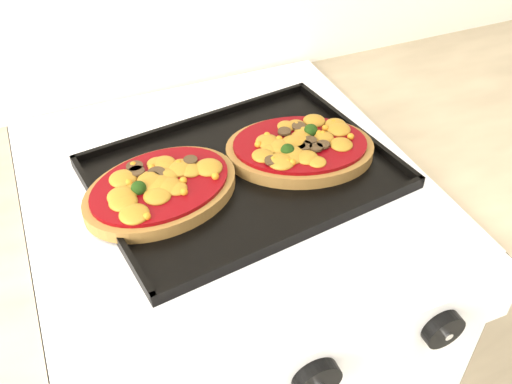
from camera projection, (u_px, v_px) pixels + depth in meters
name	position (u px, v px, depth m)	size (l,w,h in m)	color
stove	(233.00, 349.00, 1.18)	(0.60, 0.60, 0.91)	white
control_panel	(317.00, 363.00, 0.70)	(0.60, 0.02, 0.09)	white
knob_center	(317.00, 379.00, 0.68)	(0.06, 0.06, 0.02)	black
knob_right	(443.00, 329.00, 0.73)	(0.06, 0.06, 0.02)	black
baking_tray	(243.00, 171.00, 0.87)	(0.44, 0.32, 0.02)	black
pizza_left	(161.00, 188.00, 0.82)	(0.23, 0.17, 0.03)	brown
pizza_right	(300.00, 147.00, 0.90)	(0.23, 0.17, 0.03)	brown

